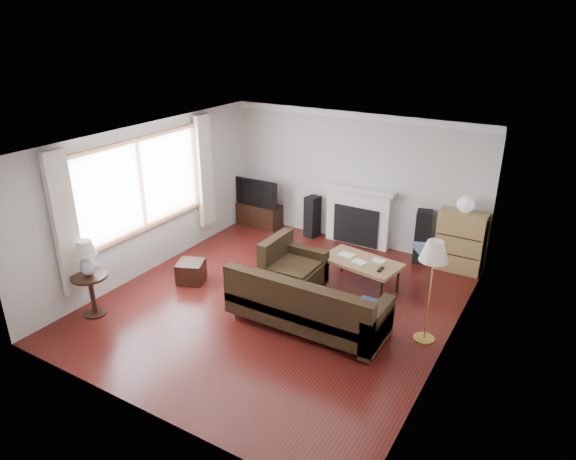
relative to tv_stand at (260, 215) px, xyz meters
The scene contains 17 objects.
room 3.36m from the tv_stand, 51.40° to the right, with size 5.10×5.60×2.54m.
window 3.04m from the tv_stand, 99.55° to the right, with size 0.12×2.74×1.54m, color brown.
curtain_near 4.40m from the tv_stand, 95.47° to the right, with size 0.10×0.35×2.10m, color beige.
curtain_far 1.71m from the tv_stand, 108.91° to the right, with size 0.10×0.35×2.10m, color beige.
fireplace 2.18m from the tv_stand, ahead, with size 1.40×0.26×1.15m, color white.
tv_stand is the anchor object (origin of this frame).
television 0.51m from the tv_stand, ahead, with size 0.98×0.13×0.57m, color black.
speaker_left 1.23m from the tv_stand, ahead, with size 0.23×0.28×0.83m, color black.
speaker_right 3.44m from the tv_stand, ahead, with size 0.26×0.32×0.95m, color black.
bookshelf 4.09m from the tv_stand, ahead, with size 0.77×0.37×1.06m, color olive.
globe_lamp 4.19m from the tv_stand, ahead, with size 0.28×0.28×0.28m, color white.
sectional_sofa 3.91m from the tv_stand, 46.64° to the right, with size 2.43×1.77×0.78m, color black.
coffee_table 3.20m from the tv_stand, 25.96° to the right, with size 1.23×0.67×0.48m, color olive.
footstool 2.68m from the tv_stand, 81.37° to the right, with size 0.42×0.42×0.35m, color black.
floor_lamp 4.84m from the tv_stand, 28.80° to the right, with size 0.38×0.38×1.47m, color #B3913E.
side_table 4.16m from the tv_stand, 92.13° to the right, with size 0.52×0.52×0.65m, color black.
table_lamp 4.21m from the tv_stand, 92.13° to the right, with size 0.33×0.33×0.53m, color silver.
Camera 1 is at (3.62, -5.81, 4.07)m, focal length 32.00 mm.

